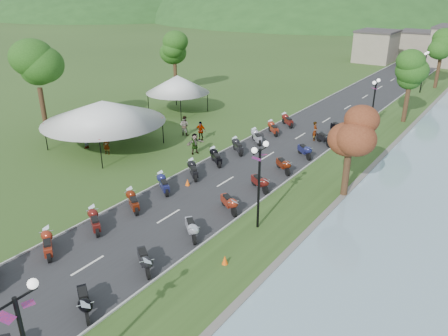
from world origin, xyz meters
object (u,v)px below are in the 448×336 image
Objects in this scene: vendor_tent_main at (104,124)px; pedestrian_c at (86,148)px; pedestrian_b at (185,135)px; pedestrian_a at (108,154)px.

pedestrian_c is (-1.12, -1.26, -2.00)m from vendor_tent_main.
pedestrian_c is (-4.64, -7.40, 0.00)m from pedestrian_b.
vendor_tent_main is 4.42× the size of pedestrian_a.
vendor_tent_main is 2.71m from pedestrian_a.
vendor_tent_main is 7.35m from pedestrian_b.
pedestrian_c reaches higher than pedestrian_a.
pedestrian_a is 0.81× the size of pedestrian_c.
pedestrian_c is at bearing 159.46° from pedestrian_a.
pedestrian_a is 2.53m from pedestrian_c.
pedestrian_c is at bearing -131.81° from vendor_tent_main.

